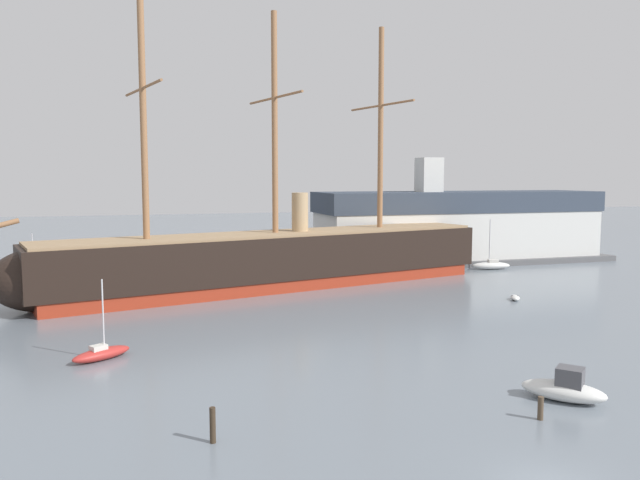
# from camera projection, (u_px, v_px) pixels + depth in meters

# --- Properties ---
(tall_ship) EXTENTS (63.47, 21.03, 31.01)m
(tall_ship) POSITION_uv_depth(u_px,v_px,m) (276.00, 259.00, 71.76)
(tall_ship) COLOR maroon
(tall_ship) RESTS_ON ground
(motorboat_foreground_right) EXTENTS (4.54, 4.79, 1.96)m
(motorboat_foreground_right) POSITION_uv_depth(u_px,v_px,m) (564.00, 389.00, 35.61)
(motorboat_foreground_right) COLOR silver
(motorboat_foreground_right) RESTS_ON ground
(sailboat_mid_left) EXTENTS (4.36, 3.48, 5.67)m
(sailboat_mid_left) POSITION_uv_depth(u_px,v_px,m) (101.00, 353.00, 43.53)
(sailboat_mid_left) COLOR #B22D28
(sailboat_mid_left) RESTS_ON ground
(dinghy_alongside_stern) EXTENTS (1.82, 2.31, 0.50)m
(dinghy_alongside_stern) POSITION_uv_depth(u_px,v_px,m) (515.00, 298.00, 64.78)
(dinghy_alongside_stern) COLOR silver
(dinghy_alongside_stern) RESTS_ON ground
(sailboat_far_left) EXTENTS (4.07, 5.07, 6.61)m
(sailboat_far_left) POSITION_uv_depth(u_px,v_px,m) (36.00, 288.00, 68.59)
(sailboat_far_left) COLOR gold
(sailboat_far_left) RESTS_ON ground
(sailboat_far_right) EXTENTS (5.55, 2.63, 6.95)m
(sailboat_far_right) POSITION_uv_depth(u_px,v_px,m) (491.00, 265.00, 86.38)
(sailboat_far_right) COLOR silver
(sailboat_far_right) RESTS_ON ground
(dinghy_distant_centre) EXTENTS (1.63, 2.67, 0.59)m
(dinghy_distant_centre) POSITION_uv_depth(u_px,v_px,m) (269.00, 268.00, 85.17)
(dinghy_distant_centre) COLOR #236670
(dinghy_distant_centre) RESTS_ON ground
(mooring_piling_nearest) EXTENTS (0.29, 0.29, 1.75)m
(mooring_piling_nearest) POSITION_uv_depth(u_px,v_px,m) (213.00, 425.00, 29.88)
(mooring_piling_nearest) COLOR #382B1E
(mooring_piling_nearest) RESTS_ON ground
(mooring_piling_left_pair) EXTENTS (0.30, 0.30, 1.24)m
(mooring_piling_left_pair) POSITION_uv_depth(u_px,v_px,m) (541.00, 408.00, 32.77)
(mooring_piling_left_pair) COLOR #4C3D2D
(mooring_piling_left_pair) RESTS_ON ground
(dockside_warehouse_right) EXTENTS (46.64, 13.32, 15.55)m
(dockside_warehouse_right) POSITION_uv_depth(u_px,v_px,m) (458.00, 227.00, 94.00)
(dockside_warehouse_right) COLOR #565659
(dockside_warehouse_right) RESTS_ON ground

